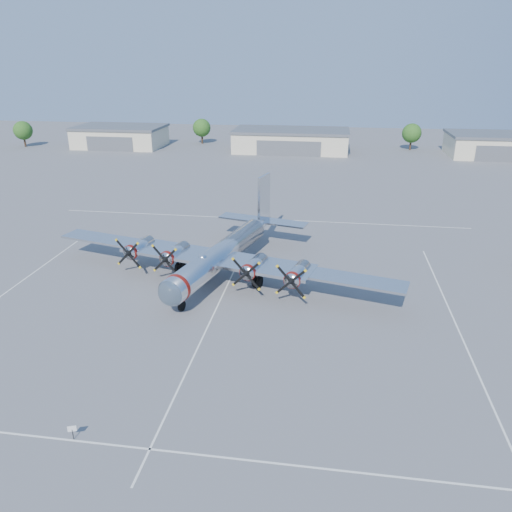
# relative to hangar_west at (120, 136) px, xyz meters

# --- Properties ---
(ground) EXTENTS (260.00, 260.00, 0.00)m
(ground) POSITION_rel_hangar_west_xyz_m (45.00, -81.96, -2.71)
(ground) COLOR #5F5F61
(ground) RESTS_ON ground
(parking_lines) EXTENTS (60.00, 50.08, 0.01)m
(parking_lines) POSITION_rel_hangar_west_xyz_m (45.00, -83.71, -2.71)
(parking_lines) COLOR silver
(parking_lines) RESTS_ON ground
(hangar_west) EXTENTS (22.60, 14.60, 5.40)m
(hangar_west) POSITION_rel_hangar_west_xyz_m (0.00, 0.00, 0.00)
(hangar_west) COLOR beige
(hangar_west) RESTS_ON ground
(hangar_center) EXTENTS (28.60, 14.60, 5.40)m
(hangar_center) POSITION_rel_hangar_west_xyz_m (45.00, -0.00, -0.00)
(hangar_center) COLOR beige
(hangar_center) RESTS_ON ground
(hangar_east) EXTENTS (20.60, 14.60, 5.40)m
(hangar_east) POSITION_rel_hangar_west_xyz_m (93.00, 0.00, 0.00)
(hangar_east) COLOR beige
(hangar_east) RESTS_ON ground
(tree_far_west) EXTENTS (4.80, 4.80, 6.64)m
(tree_far_west) POSITION_rel_hangar_west_xyz_m (-25.00, -3.96, 1.51)
(tree_far_west) COLOR #382619
(tree_far_west) RESTS_ON ground
(tree_west) EXTENTS (4.80, 4.80, 6.64)m
(tree_west) POSITION_rel_hangar_west_xyz_m (20.00, 8.04, 1.51)
(tree_west) COLOR #382619
(tree_west) RESTS_ON ground
(tree_east) EXTENTS (4.80, 4.80, 6.64)m
(tree_east) POSITION_rel_hangar_west_xyz_m (75.00, 6.04, 1.51)
(tree_east) COLOR #382619
(tree_east) RESTS_ON ground
(main_bomber_b29) EXTENTS (44.71, 35.78, 8.69)m
(main_bomber_b29) POSITION_rel_hangar_west_xyz_m (44.15, -77.34, -2.71)
(main_bomber_b29) COLOR silver
(main_bomber_b29) RESTS_ON ground
(info_placard) EXTENTS (0.53, 0.22, 1.04)m
(info_placard) POSITION_rel_hangar_west_xyz_m (39.97, -103.86, -1.98)
(info_placard) COLOR black
(info_placard) RESTS_ON ground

